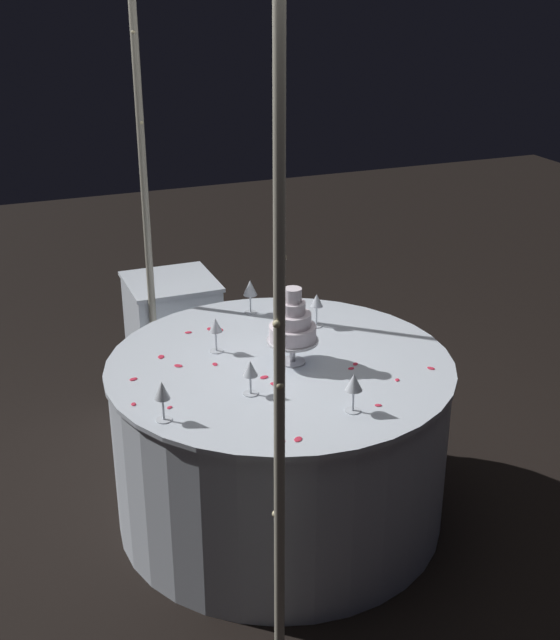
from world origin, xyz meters
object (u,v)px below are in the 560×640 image
Objects in this scene: decorative_arch at (195,211)px; wine_glass_1 at (216,327)px; main_table at (280,440)px; wine_glass_0 at (354,384)px; wine_glass_2 at (162,392)px; tiered_cake at (293,326)px; wine_glass_5 at (250,289)px; side_table at (174,346)px; wine_glass_3 at (317,302)px; wine_glass_4 at (250,370)px.

decorative_arch is 14.83× the size of wine_glass_1.
decorative_arch is 1.14m from main_table.
wine_glass_2 is at bearing 73.86° from wine_glass_0.
tiered_cake reaches higher than wine_glass_2.
wine_glass_0 is at bearing -168.46° from main_table.
wine_glass_5 reaches higher than main_table.
wine_glass_2 is at bearing 117.00° from main_table.
wine_glass_0 reaches higher than main_table.
wine_glass_0 reaches higher than side_table.
wine_glass_5 reaches higher than wine_glass_2.
wine_glass_1 is 0.62m from wine_glass_2.
wine_glass_3 is at bearing -149.28° from side_table.
wine_glass_0 is at bearing 165.90° from wine_glass_3.
wine_glass_1 is 1.08× the size of wine_glass_4.
wine_glass_5 is (-0.56, -0.26, 0.50)m from side_table.
wine_glass_0 is 0.42m from wine_glass_4.
wine_glass_1 is (0.23, 0.27, -0.05)m from tiered_cake.
wine_glass_2 reaches higher than side_table.
side_table is at bearing 24.66° from wine_glass_5.
wine_glass_4 is at bearing 178.91° from side_table.
decorative_arch is 0.92m from wine_glass_3.
wine_glass_2 is (-0.50, 0.36, 0.00)m from wine_glass_1.
main_table is at bearing 11.54° from wine_glass_0.
decorative_arch is 14.57× the size of wine_glass_3.
main_table is at bearing 134.49° from wine_glass_3.
wine_glass_2 is at bearing 164.38° from side_table.
wine_glass_1 reaches higher than wine_glass_4.
decorative_arch is at bearing 171.85° from side_table.
side_table is (1.11, 0.19, 0.01)m from main_table.
main_table is 4.40× the size of tiered_cake.
wine_glass_5 is at bearing -6.82° from main_table.
wine_glass_5 reaches higher than wine_glass_1.
wine_glass_1 is (-0.91, 0.03, 0.50)m from side_table.
wine_glass_1 is at bearing 100.15° from wine_glass_3.
main_table is 0.58m from wine_glass_1.
decorative_arch reaches higher than wine_glass_5.
main_table is 9.30× the size of wine_glass_3.
side_table is 2.31× the size of tiered_cake.
tiered_cake reaches higher than wine_glass_1.
decorative_arch is 0.89m from wine_glass_0.
decorative_arch reaches higher than wine_glass_0.
main_table is at bearing 173.18° from wine_glass_5.
wine_glass_5 reaches higher than wine_glass_4.
wine_glass_3 is (0.32, -0.25, -0.05)m from tiered_cake.
decorative_arch is 14.45× the size of wine_glass_2.
wine_glass_3 is at bearing -44.75° from wine_glass_4.
wine_glass_2 is at bearing 123.81° from wine_glass_3.
side_table is 5.37× the size of wine_glass_4.
main_table is 9.48× the size of wine_glass_1.
wine_glass_0 is (-0.50, -0.10, 0.50)m from main_table.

